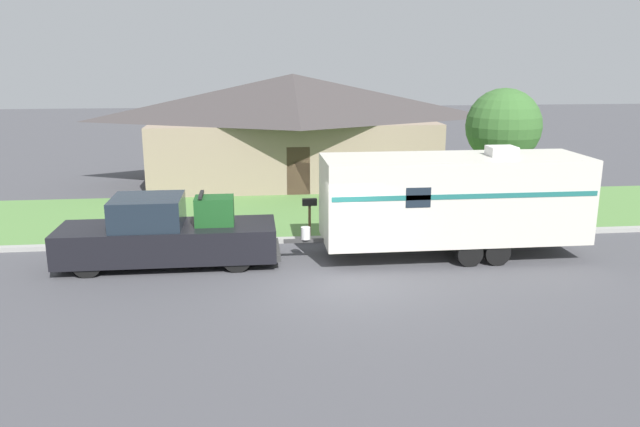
# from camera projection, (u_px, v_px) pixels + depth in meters

# --- Properties ---
(ground_plane) EXTENTS (120.00, 120.00, 0.00)m
(ground_plane) POSITION_uv_depth(u_px,v_px,m) (335.00, 281.00, 16.66)
(ground_plane) COLOR #47474C
(curb_strip) EXTENTS (80.00, 0.30, 0.14)m
(curb_strip) POSITION_uv_depth(u_px,v_px,m) (320.00, 239.00, 20.26)
(curb_strip) COLOR #999993
(curb_strip) RESTS_ON ground_plane
(lawn_strip) EXTENTS (80.00, 7.00, 0.03)m
(lawn_strip) POSITION_uv_depth(u_px,v_px,m) (309.00, 213.00, 23.79)
(lawn_strip) COLOR #568442
(lawn_strip) RESTS_ON ground_plane
(house_across_street) EXTENTS (13.92, 6.52, 5.07)m
(house_across_street) POSITION_uv_depth(u_px,v_px,m) (293.00, 127.00, 29.24)
(house_across_street) COLOR gray
(house_across_street) RESTS_ON ground_plane
(pickup_truck) EXTENTS (6.23, 1.96, 2.09)m
(pickup_truck) POSITION_uv_depth(u_px,v_px,m) (167.00, 235.00, 17.76)
(pickup_truck) COLOR black
(pickup_truck) RESTS_ON ground_plane
(travel_trailer) EXTENTS (8.91, 2.43, 3.28)m
(travel_trailer) POSITION_uv_depth(u_px,v_px,m) (453.00, 198.00, 18.44)
(travel_trailer) COLOR black
(travel_trailer) RESTS_ON ground_plane
(mailbox) EXTENTS (0.48, 0.20, 1.29)m
(mailbox) POSITION_uv_depth(u_px,v_px,m) (310.00, 208.00, 20.53)
(mailbox) COLOR brown
(mailbox) RESTS_ON ground_plane
(tree_in_yard) EXTENTS (2.87, 2.87, 4.69)m
(tree_in_yard) POSITION_uv_depth(u_px,v_px,m) (503.00, 126.00, 23.82)
(tree_in_yard) COLOR brown
(tree_in_yard) RESTS_ON ground_plane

